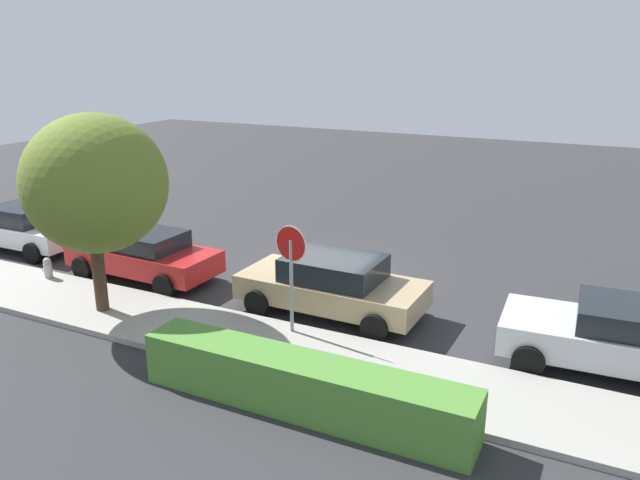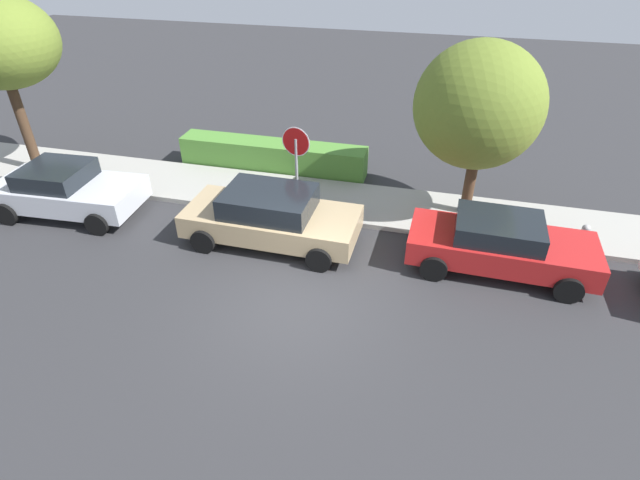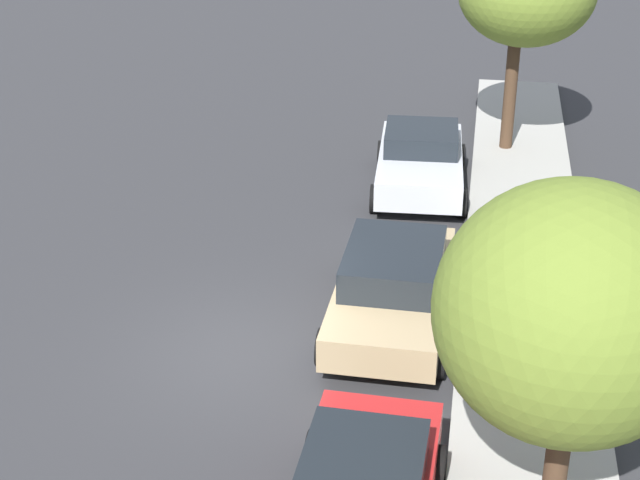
{
  "view_description": "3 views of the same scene",
  "coord_description": "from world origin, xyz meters",
  "px_view_note": "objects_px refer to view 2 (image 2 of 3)",
  "views": [
    {
      "loc": [
        -7.33,
        14.97,
        6.19
      ],
      "look_at": [
        -0.37,
        0.96,
        1.35
      ],
      "focal_mm": 35.0,
      "sensor_mm": 36.0,
      "label": 1
    },
    {
      "loc": [
        2.57,
        -8.09,
        7.36
      ],
      "look_at": [
        0.19,
        1.3,
        0.91
      ],
      "focal_mm": 28.0,
      "sensor_mm": 36.0,
      "label": 2
    },
    {
      "loc": [
        13.68,
        3.58,
        9.09
      ],
      "look_at": [
        -1.44,
        0.99,
        1.5
      ],
      "focal_mm": 55.0,
      "sensor_mm": 36.0,
      "label": 3
    }
  ],
  "objects_px": {
    "parked_car_tan": "(271,216)",
    "parked_car_red": "(500,244)",
    "stop_sign": "(296,155)",
    "street_tree_near_corner": "(0,43)",
    "street_tree_mid_block": "(478,106)",
    "fire_hydrant": "(584,237)",
    "parked_car_silver": "(67,190)"
  },
  "relations": [
    {
      "from": "parked_car_silver",
      "to": "parked_car_tan",
      "type": "bearing_deg",
      "value": -0.1
    },
    {
      "from": "parked_car_red",
      "to": "street_tree_mid_block",
      "type": "relative_size",
      "value": 0.91
    },
    {
      "from": "parked_car_red",
      "to": "street_tree_mid_block",
      "type": "distance_m",
      "value": 3.54
    },
    {
      "from": "parked_car_silver",
      "to": "street_tree_near_corner",
      "type": "distance_m",
      "value": 4.88
    },
    {
      "from": "parked_car_silver",
      "to": "fire_hydrant",
      "type": "bearing_deg",
      "value": 6.45
    },
    {
      "from": "street_tree_near_corner",
      "to": "stop_sign",
      "type": "bearing_deg",
      "value": -3.76
    },
    {
      "from": "stop_sign",
      "to": "parked_car_silver",
      "type": "distance_m",
      "value": 6.64
    },
    {
      "from": "stop_sign",
      "to": "fire_hydrant",
      "type": "xyz_separation_m",
      "value": [
        7.63,
        0.02,
        -1.43
      ]
    },
    {
      "from": "parked_car_tan",
      "to": "parked_car_silver",
      "type": "relative_size",
      "value": 1.09
    },
    {
      "from": "stop_sign",
      "to": "parked_car_red",
      "type": "height_order",
      "value": "stop_sign"
    },
    {
      "from": "stop_sign",
      "to": "fire_hydrant",
      "type": "height_order",
      "value": "stop_sign"
    },
    {
      "from": "parked_car_tan",
      "to": "fire_hydrant",
      "type": "distance_m",
      "value": 8.04
    },
    {
      "from": "parked_car_red",
      "to": "street_tree_near_corner",
      "type": "relative_size",
      "value": 0.8
    },
    {
      "from": "parked_car_tan",
      "to": "fire_hydrant",
      "type": "relative_size",
      "value": 6.3
    },
    {
      "from": "stop_sign",
      "to": "parked_car_silver",
      "type": "xyz_separation_m",
      "value": [
        -6.36,
        -1.57,
        -1.07
      ]
    },
    {
      "from": "parked_car_red",
      "to": "stop_sign",
      "type": "bearing_deg",
      "value": 165.52
    },
    {
      "from": "street_tree_near_corner",
      "to": "fire_hydrant",
      "type": "distance_m",
      "value": 17.2
    },
    {
      "from": "street_tree_near_corner",
      "to": "parked_car_silver",
      "type": "bearing_deg",
      "value": -37.82
    },
    {
      "from": "stop_sign",
      "to": "parked_car_red",
      "type": "distance_m",
      "value": 5.73
    },
    {
      "from": "stop_sign",
      "to": "street_tree_mid_block",
      "type": "xyz_separation_m",
      "value": [
        4.54,
        0.92,
        1.44
      ]
    },
    {
      "from": "street_tree_near_corner",
      "to": "parked_car_tan",
      "type": "bearing_deg",
      "value": -13.73
    },
    {
      "from": "parked_car_tan",
      "to": "street_tree_mid_block",
      "type": "relative_size",
      "value": 0.93
    },
    {
      "from": "fire_hydrant",
      "to": "stop_sign",
      "type": "bearing_deg",
      "value": -179.89
    },
    {
      "from": "street_tree_near_corner",
      "to": "street_tree_mid_block",
      "type": "bearing_deg",
      "value": 1.32
    },
    {
      "from": "stop_sign",
      "to": "parked_car_tan",
      "type": "height_order",
      "value": "stop_sign"
    },
    {
      "from": "parked_car_red",
      "to": "fire_hydrant",
      "type": "distance_m",
      "value": 2.62
    },
    {
      "from": "parked_car_tan",
      "to": "street_tree_near_corner",
      "type": "height_order",
      "value": "street_tree_near_corner"
    },
    {
      "from": "street_tree_near_corner",
      "to": "street_tree_mid_block",
      "type": "height_order",
      "value": "street_tree_near_corner"
    },
    {
      "from": "stop_sign",
      "to": "fire_hydrant",
      "type": "bearing_deg",
      "value": 0.11
    },
    {
      "from": "parked_car_tan",
      "to": "parked_car_red",
      "type": "relative_size",
      "value": 1.03
    },
    {
      "from": "parked_car_red",
      "to": "parked_car_silver",
      "type": "xyz_separation_m",
      "value": [
        -11.81,
        -0.16,
        0.01
      ]
    },
    {
      "from": "parked_car_tan",
      "to": "street_tree_mid_block",
      "type": "distance_m",
      "value": 5.94
    }
  ]
}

